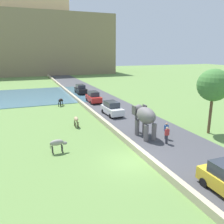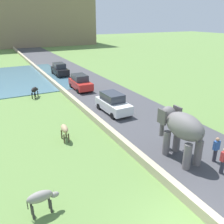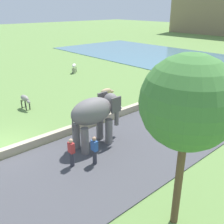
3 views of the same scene
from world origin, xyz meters
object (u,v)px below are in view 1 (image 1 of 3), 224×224
person_beside_elephant (166,131)px  car_red (94,97)px  elephant (145,117)px  cow_black (61,101)px  car_black (81,89)px  car_white (112,108)px  cow_tan (76,119)px  cow_grey (58,143)px  person_trailing (167,135)px

person_beside_elephant → car_red: car_red is taller
elephant → cow_black: size_ratio=2.60×
car_black → car_red: bearing=-90.0°
elephant → person_beside_elephant: elephant is taller
car_white → car_red: same height
elephant → cow_tan: elephant is taller
cow_grey → person_beside_elephant: bearing=-4.0°
car_white → car_black: (0.00, 16.75, 0.00)m
car_white → car_red: 8.21m
car_red → cow_tan: 12.48m
elephant → cow_tan: size_ratio=2.47×
car_black → cow_grey: 27.16m
car_red → cow_grey: bearing=-115.6°
person_beside_elephant → cow_tan: 9.74m
car_red → car_black: (-0.00, 8.54, 0.00)m
car_white → elephant: bearing=-90.0°
person_trailing → car_black: size_ratio=0.41×
car_red → cow_tan: bearing=-115.7°
cow_tan → car_white: bearing=29.3°
person_trailing → cow_grey: person_trailing is taller
elephant → car_white: bearing=90.0°
elephant → car_white: (0.00, 8.47, -1.14)m
person_beside_elephant → person_trailing: size_ratio=1.00×
car_red → cow_tan: car_red is taller
cow_grey → elephant: bearing=4.4°
car_red → cow_grey: size_ratio=2.88×
person_trailing → cow_tan: (-6.39, 7.77, -0.04)m
car_black → car_white: bearing=-90.0°
elephant → car_black: bearing=90.0°
car_red → car_black: 8.54m
elephant → cow_tan: bearing=134.8°
cow_tan → cow_grey: size_ratio=1.01×
person_beside_elephant → cow_black: size_ratio=1.22×
person_beside_elephant → cow_black: 18.82m
person_trailing → car_red: car_red is taller
elephant → cow_black: elephant is taller
elephant → person_trailing: (0.98, -2.33, -1.16)m
car_white → car_black: same height
car_white → cow_tan: size_ratio=2.88×
elephant → cow_grey: size_ratio=2.49×
person_trailing → cow_black: person_trailing is taller
person_trailing → car_white: bearing=95.2°
cow_tan → person_beside_elephant: bearing=-44.1°
car_red → cow_black: bearing=-174.4°
elephant → cow_tan: (-5.40, 5.44, -1.20)m
elephant → car_red: size_ratio=0.86×
car_red → cow_black: size_ratio=3.02×
car_black → cow_tan: size_ratio=2.86×
person_trailing → car_white: (-0.98, 10.80, 0.03)m
cow_tan → cow_grey: (-2.89, -6.07, 0.00)m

